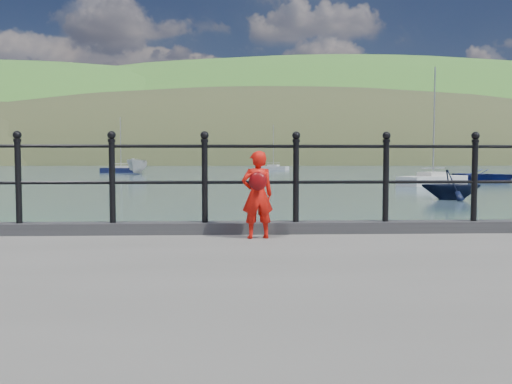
{
  "coord_description": "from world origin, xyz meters",
  "views": [
    {
      "loc": [
        -0.23,
        -7.25,
        1.98
      ],
      "look_at": [
        0.07,
        -0.2,
        1.55
      ],
      "focal_mm": 38.0,
      "sensor_mm": 36.0,
      "label": 1
    }
  ],
  "objects_px": {
    "child": "(257,194)",
    "launch_white": "(137,166)",
    "launch_navy": "(451,185)",
    "sailboat_left": "(121,170)",
    "sailboat_deep": "(273,168)",
    "sailboat_near": "(433,181)",
    "railing": "(251,171)",
    "launch_blue": "(484,175)"
  },
  "relations": [
    {
      "from": "railing",
      "to": "sailboat_near",
      "type": "relative_size",
      "value": 2.0
    },
    {
      "from": "sailboat_near",
      "to": "sailboat_left",
      "type": "xyz_separation_m",
      "value": [
        -31.24,
        38.4,
        -0.0
      ]
    },
    {
      "from": "sailboat_near",
      "to": "launch_blue",
      "type": "bearing_deg",
      "value": 5.81
    },
    {
      "from": "launch_white",
      "to": "sailboat_deep",
      "type": "distance_m",
      "value": 32.04
    },
    {
      "from": "sailboat_deep",
      "to": "sailboat_near",
      "type": "bearing_deg",
      "value": -50.15
    },
    {
      "from": "railing",
      "to": "sailboat_left",
      "type": "bearing_deg",
      "value": 102.83
    },
    {
      "from": "launch_navy",
      "to": "sailboat_left",
      "type": "height_order",
      "value": "sailboat_left"
    },
    {
      "from": "child",
      "to": "launch_navy",
      "type": "height_order",
      "value": "child"
    },
    {
      "from": "sailboat_left",
      "to": "sailboat_near",
      "type": "bearing_deg",
      "value": -52.2
    },
    {
      "from": "railing",
      "to": "launch_white",
      "type": "height_order",
      "value": "railing"
    },
    {
      "from": "railing",
      "to": "sailboat_left",
      "type": "distance_m",
      "value": 73.48
    },
    {
      "from": "child",
      "to": "sailboat_near",
      "type": "bearing_deg",
      "value": -124.4
    },
    {
      "from": "railing",
      "to": "launch_navy",
      "type": "relative_size",
      "value": 6.53
    },
    {
      "from": "launch_navy",
      "to": "sailboat_deep",
      "type": "distance_m",
      "value": 69.28
    },
    {
      "from": "child",
      "to": "launch_navy",
      "type": "relative_size",
      "value": 0.39
    },
    {
      "from": "child",
      "to": "launch_white",
      "type": "height_order",
      "value": "child"
    },
    {
      "from": "railing",
      "to": "sailboat_deep",
      "type": "xyz_separation_m",
      "value": [
        6.91,
        87.9,
        -1.48
      ]
    },
    {
      "from": "child",
      "to": "sailboat_deep",
      "type": "xyz_separation_m",
      "value": [
        6.84,
        88.36,
        -1.21
      ]
    },
    {
      "from": "launch_navy",
      "to": "sailboat_left",
      "type": "bearing_deg",
      "value": 34.73
    },
    {
      "from": "launch_blue",
      "to": "launch_navy",
      "type": "xyz_separation_m",
      "value": [
        -11.37,
        -20.57,
        0.18
      ]
    },
    {
      "from": "railing",
      "to": "child",
      "type": "bearing_deg",
      "value": -81.33
    },
    {
      "from": "launch_white",
      "to": "sailboat_deep",
      "type": "height_order",
      "value": "sailboat_deep"
    },
    {
      "from": "sailboat_deep",
      "to": "launch_navy",
      "type": "bearing_deg",
      "value": -55.63
    },
    {
      "from": "launch_white",
      "to": "sailboat_deep",
      "type": "relative_size",
      "value": 0.66
    },
    {
      "from": "railing",
      "to": "sailboat_left",
      "type": "relative_size",
      "value": 2.21
    },
    {
      "from": "sailboat_near",
      "to": "launch_white",
      "type": "bearing_deg",
      "value": 97.33
    },
    {
      "from": "launch_blue",
      "to": "launch_white",
      "type": "relative_size",
      "value": 0.99
    },
    {
      "from": "launch_navy",
      "to": "sailboat_near",
      "type": "xyz_separation_m",
      "value": [
        4.56,
        14.51,
        -0.39
      ]
    },
    {
      "from": "sailboat_left",
      "to": "railing",
      "type": "bearing_deg",
      "value": -78.49
    },
    {
      "from": "railing",
      "to": "sailboat_near",
      "type": "distance_m",
      "value": 36.45
    },
    {
      "from": "railing",
      "to": "launch_navy",
      "type": "xyz_separation_m",
      "value": [
        10.37,
        18.71,
        -1.09
      ]
    },
    {
      "from": "child",
      "to": "railing",
      "type": "bearing_deg",
      "value": -91.92
    },
    {
      "from": "child",
      "to": "sailboat_deep",
      "type": "distance_m",
      "value": 88.63
    },
    {
      "from": "railing",
      "to": "launch_white",
      "type": "xyz_separation_m",
      "value": [
        -12.33,
        62.29,
        -0.79
      ]
    },
    {
      "from": "sailboat_deep",
      "to": "launch_white",
      "type": "bearing_deg",
      "value": -95.4
    },
    {
      "from": "child",
      "to": "launch_white",
      "type": "xyz_separation_m",
      "value": [
        -12.4,
        62.74,
        -0.51
      ]
    },
    {
      "from": "launch_navy",
      "to": "sailboat_left",
      "type": "relative_size",
      "value": 0.34
    },
    {
      "from": "sailboat_deep",
      "to": "sailboat_left",
      "type": "distance_m",
      "value": 28.36
    },
    {
      "from": "railing",
      "to": "launch_navy",
      "type": "bearing_deg",
      "value": 61.01
    },
    {
      "from": "sailboat_left",
      "to": "child",
      "type": "bearing_deg",
      "value": -78.52
    },
    {
      "from": "launch_navy",
      "to": "railing",
      "type": "bearing_deg",
      "value": 158.98
    },
    {
      "from": "child",
      "to": "launch_white",
      "type": "bearing_deg",
      "value": -89.42
    }
  ]
}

